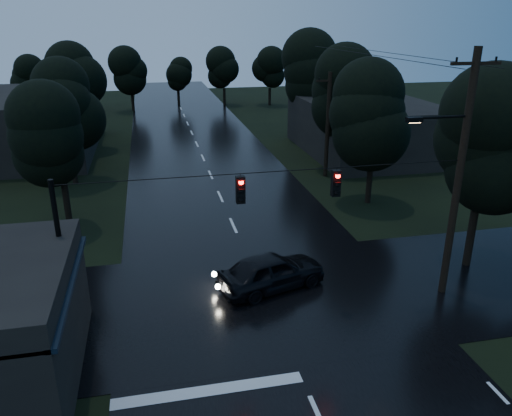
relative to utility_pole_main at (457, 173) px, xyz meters
name	(u,v)px	position (x,y,z in m)	size (l,w,h in m)	color
main_road	(211,175)	(-7.41, 19.00, -5.26)	(12.00, 120.00, 0.02)	black
cross_street	(266,299)	(-7.41, 1.00, -5.26)	(60.00, 9.00, 0.02)	black
building_far_right	(366,127)	(6.59, 23.00, -3.06)	(10.00, 14.00, 4.40)	black
building_far_left	(32,124)	(-21.41, 29.00, -2.76)	(10.00, 16.00, 5.00)	black
utility_pole_main	(457,173)	(0.00, 0.00, 0.00)	(3.50, 0.30, 10.00)	black
utility_pole_far	(328,124)	(0.89, 17.00, -1.38)	(2.00, 0.30, 7.50)	black
anchor_pole_left	(63,262)	(-14.91, 0.00, -2.26)	(0.18, 0.18, 6.00)	black
span_signals	(288,185)	(-6.85, -0.01, -0.01)	(15.00, 0.37, 1.12)	black
tree_corner_near	(487,140)	(2.59, 2.00, 0.74)	(4.48, 4.48, 9.44)	black
tree_left_a	(57,134)	(-16.41, 11.00, -0.02)	(3.92, 3.92, 8.26)	black
tree_left_b	(65,103)	(-17.01, 19.00, 0.36)	(4.20, 4.20, 8.85)	black
tree_left_c	(73,81)	(-17.61, 29.00, 0.74)	(4.48, 4.48, 9.44)	black
tree_right_a	(375,114)	(1.59, 11.00, 0.36)	(4.20, 4.20, 8.85)	black
tree_right_b	(337,90)	(2.19, 19.00, 0.74)	(4.48, 4.48, 9.44)	black
tree_right_c	(304,71)	(2.79, 29.00, 1.11)	(4.76, 4.76, 10.03)	black
car	(272,271)	(-6.96, 1.83, -4.45)	(1.90, 4.72, 1.61)	black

